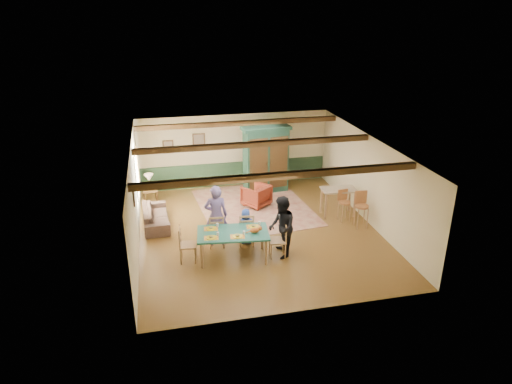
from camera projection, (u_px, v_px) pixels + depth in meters
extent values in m
plane|color=brown|center=(258.00, 231.00, 13.77)|extent=(8.00, 8.00, 0.00)
cube|color=beige|center=(234.00, 150.00, 16.87)|extent=(7.00, 0.02, 2.70)
cube|color=beige|center=(135.00, 200.00, 12.55)|extent=(0.02, 8.00, 2.70)
cube|color=beige|center=(370.00, 180.00, 13.97)|extent=(0.02, 8.00, 2.70)
cube|color=white|center=(259.00, 145.00, 12.75)|extent=(7.00, 8.00, 0.02)
cube|color=#213D27|center=(235.00, 173.00, 17.19)|extent=(6.95, 0.03, 0.90)
cube|color=#31200D|center=(280.00, 176.00, 10.70)|extent=(6.95, 0.16, 0.16)
cube|color=#31200D|center=(256.00, 144.00, 13.14)|extent=(6.95, 0.16, 0.16)
cube|color=#31200D|center=(239.00, 123.00, 15.49)|extent=(6.95, 0.16, 0.16)
imported|color=slate|center=(216.00, 216.00, 12.68)|extent=(0.70, 0.50, 1.79)
imported|color=black|center=(282.00, 227.00, 12.10)|extent=(0.74, 0.90, 1.71)
imported|color=#2A48A8|center=(246.00, 226.00, 12.90)|extent=(0.54, 0.39, 1.04)
cube|color=#C0AB8B|center=(254.00, 207.00, 15.41)|extent=(3.88, 4.47, 0.01)
cube|color=#153529|center=(266.00, 159.00, 16.33)|extent=(1.78, 0.87, 2.42)
imported|color=#551811|center=(256.00, 195.00, 15.40)|extent=(1.12, 1.12, 0.74)
imported|color=#413029|center=(156.00, 216.00, 14.09)|extent=(0.82, 1.93, 0.56)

